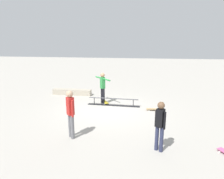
% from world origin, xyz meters
% --- Properties ---
extents(ground_plane, '(60.00, 60.00, 0.00)m').
position_xyz_m(ground_plane, '(0.00, 0.00, 0.00)').
color(ground_plane, '#ADA89E').
extents(grind_rail, '(2.80, 0.30, 0.41)m').
position_xyz_m(grind_rail, '(-0.20, -0.72, 0.18)').
color(grind_rail, black).
rests_on(grind_rail, ground_plane).
extents(skate_ledge, '(2.47, 0.42, 0.36)m').
position_xyz_m(skate_ledge, '(2.73, -2.44, 0.18)').
color(skate_ledge, '#B2A893').
rests_on(skate_ledge, ground_plane).
extents(skater_main, '(1.01, 1.05, 1.71)m').
position_xyz_m(skater_main, '(0.42, -0.95, 0.99)').
color(skater_main, black).
rests_on(skater_main, ground_plane).
extents(skateboard_main, '(0.58, 0.79, 0.09)m').
position_xyz_m(skateboard_main, '(0.35, -1.08, 0.07)').
color(skateboard_main, yellow).
rests_on(skateboard_main, ground_plane).
extents(bystander_black_shirt, '(0.34, 0.27, 1.61)m').
position_xyz_m(bystander_black_shirt, '(-2.26, 3.48, 0.91)').
color(bystander_black_shirt, '#2D3351').
rests_on(bystander_black_shirt, ground_plane).
extents(bystander_red_shirt, '(0.34, 0.33, 1.73)m').
position_xyz_m(bystander_red_shirt, '(0.74, 3.07, 0.98)').
color(bystander_red_shirt, slate).
rests_on(bystander_red_shirt, ground_plane).
extents(loose_skateboard_natural, '(0.82, 0.32, 0.09)m').
position_xyz_m(loose_skateboard_natural, '(-2.33, -0.26, 0.07)').
color(loose_skateboard_natural, tan).
rests_on(loose_skateboard_natural, ground_plane).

